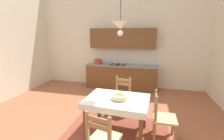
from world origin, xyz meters
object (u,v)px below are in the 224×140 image
Objects in this scene: kitchen_cabinetry at (121,66)px; fruit_bowl at (119,97)px; dining_chair_window_side at (163,118)px; dining_table at (117,105)px; dining_chair_camera_side at (103,140)px; dining_chair_kitchen_side at (121,97)px; pendant_lamp at (120,26)px.

kitchen_cabinetry is 2.85m from fruit_bowl.
kitchen_cabinetry is at bearing 115.21° from dining_chair_window_side.
fruit_bowl is (-0.83, -0.07, 0.37)m from dining_chair_window_side.
dining_chair_window_side is (0.88, 0.03, -0.17)m from dining_table.
kitchen_cabinetry is 2.80× the size of dining_chair_camera_side.
dining_chair_camera_side is (-0.91, -0.87, 0.00)m from dining_chair_window_side.
kitchen_cabinetry is 1.99m from dining_chair_kitchen_side.
kitchen_cabinetry is 8.67× the size of fruit_bowl.
dining_chair_kitchen_side is 1.84m from pendant_lamp.
dining_chair_camera_side is 1.00× the size of dining_chair_kitchen_side.
dining_chair_window_side reaches higher than dining_table.
dining_chair_kitchen_side is (-0.95, 0.82, 0.00)m from dining_chair_window_side.
dining_table is at bearing -177.98° from dining_chair_window_side.
fruit_bowl is at bearing -175.45° from dining_chair_window_side.
dining_chair_window_side is 1.26m from dining_chair_camera_side.
dining_table is 1.58× the size of pendant_lamp.
dining_chair_window_side is at bearing -64.79° from kitchen_cabinetry.
fruit_bowl is (0.12, -0.89, 0.37)m from dining_chair_kitchen_side.
dining_table is at bearing -101.07° from pendant_lamp.
dining_chair_camera_side is 1.16× the size of pendant_lamp.
dining_table is at bearing -85.33° from dining_chair_kitchen_side.
dining_table is 0.87m from dining_chair_kitchen_side.
kitchen_cabinetry reaches higher than dining_table.
dining_chair_kitchen_side is at bearing 139.18° from dining_chair_window_side.
dining_chair_kitchen_side reaches higher than dining_table.
dining_chair_window_side is 1.16× the size of pendant_lamp.
fruit_bowl is at bearing 83.71° from dining_chair_camera_side.
pendant_lamp is at bearing -82.42° from dining_chair_kitchen_side.
kitchen_cabinetry is 2.81m from dining_table.
fruit_bowl is (0.05, -0.03, 0.20)m from dining_table.
dining_chair_window_side is at bearing 2.02° from dining_table.
fruit_bowl reaches higher than dining_table.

